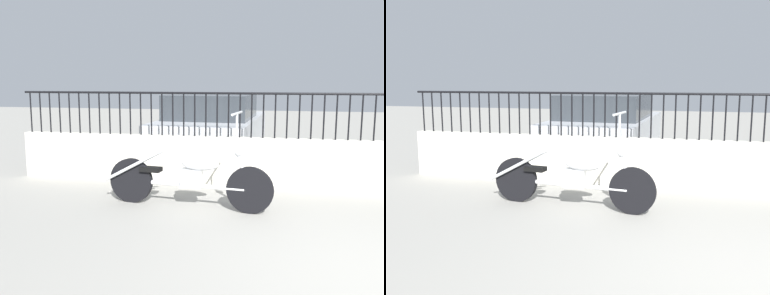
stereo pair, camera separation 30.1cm
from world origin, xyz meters
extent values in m
cube|color=beige|center=(0.00, 3.13, 0.39)|extent=(10.93, 0.18, 0.78)
cylinder|color=black|center=(-5.38, 3.13, 1.14)|extent=(0.02, 0.02, 0.71)
cylinder|color=black|center=(-5.19, 3.13, 1.14)|extent=(0.02, 0.02, 0.71)
cylinder|color=black|center=(-5.01, 3.13, 1.14)|extent=(0.02, 0.02, 0.71)
cylinder|color=black|center=(-4.83, 3.13, 1.14)|extent=(0.02, 0.02, 0.71)
cylinder|color=black|center=(-4.65, 3.13, 1.14)|extent=(0.02, 0.02, 0.71)
cylinder|color=black|center=(-4.46, 3.13, 1.14)|extent=(0.02, 0.02, 0.71)
cylinder|color=black|center=(-4.28, 3.13, 1.14)|extent=(0.02, 0.02, 0.71)
cylinder|color=black|center=(-4.10, 3.13, 1.14)|extent=(0.02, 0.02, 0.71)
cylinder|color=black|center=(-3.92, 3.13, 1.14)|extent=(0.02, 0.02, 0.71)
cylinder|color=black|center=(-3.74, 3.13, 1.14)|extent=(0.02, 0.02, 0.71)
cylinder|color=black|center=(-3.55, 3.13, 1.14)|extent=(0.02, 0.02, 0.71)
cylinder|color=black|center=(-3.37, 3.13, 1.14)|extent=(0.02, 0.02, 0.71)
cylinder|color=black|center=(-3.19, 3.13, 1.14)|extent=(0.02, 0.02, 0.71)
cylinder|color=black|center=(-3.01, 3.13, 1.14)|extent=(0.02, 0.02, 0.71)
cylinder|color=black|center=(-2.82, 3.13, 1.14)|extent=(0.02, 0.02, 0.71)
cylinder|color=black|center=(-2.64, 3.13, 1.14)|extent=(0.02, 0.02, 0.71)
cylinder|color=black|center=(-2.46, 3.13, 1.14)|extent=(0.02, 0.02, 0.71)
cylinder|color=black|center=(-2.28, 3.13, 1.14)|extent=(0.02, 0.02, 0.71)
cylinder|color=black|center=(-2.10, 3.13, 1.14)|extent=(0.02, 0.02, 0.71)
cylinder|color=black|center=(-1.91, 3.13, 1.14)|extent=(0.02, 0.02, 0.71)
cylinder|color=black|center=(-1.73, 3.13, 1.14)|extent=(0.02, 0.02, 0.71)
cylinder|color=black|center=(-1.55, 3.13, 1.14)|extent=(0.02, 0.02, 0.71)
cylinder|color=black|center=(-1.37, 3.13, 1.14)|extent=(0.02, 0.02, 0.71)
cylinder|color=black|center=(-1.18, 3.13, 1.14)|extent=(0.02, 0.02, 0.71)
cylinder|color=black|center=(-1.00, 3.13, 1.14)|extent=(0.02, 0.02, 0.71)
cylinder|color=black|center=(-0.82, 3.13, 1.14)|extent=(0.02, 0.02, 0.71)
cylinder|color=black|center=(-0.64, 3.13, 1.14)|extent=(0.02, 0.02, 0.71)
cylinder|color=black|center=(-0.46, 3.13, 1.14)|extent=(0.02, 0.02, 0.71)
cylinder|color=black|center=(-0.27, 3.13, 1.14)|extent=(0.02, 0.02, 0.71)
cylinder|color=black|center=(-0.09, 3.13, 1.14)|extent=(0.02, 0.02, 0.71)
cylinder|color=black|center=(0.09, 3.13, 1.14)|extent=(0.02, 0.02, 0.71)
cylinder|color=black|center=(0.27, 3.13, 1.14)|extent=(0.02, 0.02, 0.71)
cylinder|color=black|center=(0.00, 3.13, 1.47)|extent=(10.93, 0.04, 0.04)
cylinder|color=black|center=(-1.46, 1.67, 0.30)|extent=(0.61, 0.12, 0.61)
cylinder|color=black|center=(-3.11, 1.88, 0.30)|extent=(0.63, 0.16, 0.62)
cylinder|color=silver|center=(-2.29, 1.77, 0.30)|extent=(1.52, 0.24, 0.06)
cube|color=silver|center=(-2.24, 1.77, 0.40)|extent=(0.28, 0.18, 0.24)
ellipsoid|color=silver|center=(-2.12, 1.75, 0.60)|extent=(0.53, 0.26, 0.18)
cube|color=black|center=(-2.81, 1.84, 0.48)|extent=(0.30, 0.19, 0.06)
cylinder|color=silver|center=(-1.55, 1.68, 0.55)|extent=(0.23, 0.07, 0.51)
sphere|color=silver|center=(-1.61, 1.69, 0.78)|extent=(0.11, 0.11, 0.11)
cylinder|color=silver|center=(-1.64, 1.69, 1.04)|extent=(0.03, 0.03, 0.47)
cylinder|color=silver|center=(-1.64, 1.69, 1.27)|extent=(0.09, 0.52, 0.03)
cylinder|color=silver|center=(-3.07, 1.80, 0.52)|extent=(0.83, 0.15, 0.47)
cylinder|color=silver|center=(-3.05, 1.94, 0.52)|extent=(0.83, 0.15, 0.47)
cylinder|color=black|center=(-3.36, 7.00, 0.32)|extent=(0.15, 0.65, 0.64)
cylinder|color=black|center=(-1.57, 6.89, 0.32)|extent=(0.15, 0.65, 0.64)
cylinder|color=black|center=(-3.50, 4.48, 0.32)|extent=(0.15, 0.65, 0.64)
cylinder|color=black|center=(-1.72, 4.38, 0.32)|extent=(0.15, 0.65, 0.64)
cube|color=#B7BABF|center=(-2.54, 5.69, 0.55)|extent=(2.13, 4.16, 0.62)
cube|color=#2D3338|center=(-2.55, 5.49, 1.12)|extent=(1.82, 2.04, 0.51)
camera|label=1|loc=(-1.13, -3.62, 1.69)|focal=40.00mm
camera|label=2|loc=(-0.84, -3.55, 1.69)|focal=40.00mm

